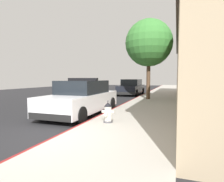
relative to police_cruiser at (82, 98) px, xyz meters
The scene contains 7 objects.
ground_plane 7.15m from the police_cruiser, 117.83° to the left, with size 32.83×60.00×0.20m, color #232326.
sidewalk_pavement 6.86m from the police_cruiser, 66.87° to the left, with size 2.98×60.00×0.14m, color #ADA89E.
curb_painted_edge 6.42m from the police_cruiser, 79.60° to the left, with size 0.08×60.00×0.14m, color maroon.
police_cruiser is the anchor object (origin of this frame).
parked_car_silver_ahead 10.69m from the police_cruiser, 90.78° to the left, with size 1.94×4.84×1.56m.
fire_hydrant 2.63m from the police_cruiser, 42.48° to the right, with size 0.44×0.40×0.76m.
street_tree 7.37m from the police_cruiser, 70.42° to the left, with size 3.40×3.40×5.78m.
Camera 1 is at (2.96, -4.07, 1.67)m, focal length 30.09 mm.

